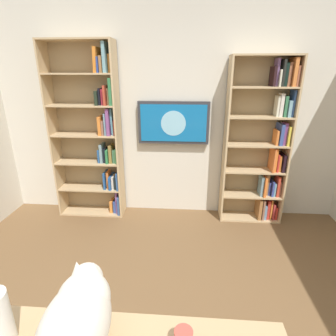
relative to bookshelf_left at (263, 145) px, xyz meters
The scene contains 5 objects.
wall_back 1.22m from the bookshelf_left, ahead, with size 4.52×0.06×2.70m, color silver.
bookshelf_left is the anchor object (origin of this frame).
bookshelf_right 2.13m from the bookshelf_left, ahead, with size 0.86×0.28×2.21m.
wall_mounted_tv 1.15m from the bookshelf_left, ahead, with size 0.90×0.07×0.53m.
cat 2.83m from the bookshelf_left, 61.21° to the left, with size 0.26×0.57×0.34m.
Camera 1 is at (-0.22, 1.20, 1.85)m, focal length 28.47 mm.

